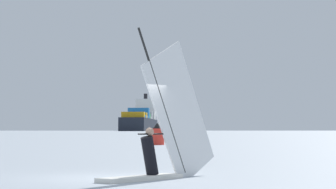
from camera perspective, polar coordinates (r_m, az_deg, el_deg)
ground_plane at (r=19.51m, az=-3.94°, el=-6.63°), size 4000.00×4000.00×0.00m
windsurfer at (r=19.26m, az=-0.44°, el=-3.56°), size 3.81×3.12×4.24m
cargo_ship at (r=725.96m, az=-2.19°, el=-2.14°), size 69.19×180.00×40.79m
channel_buoy at (r=61.93m, az=-0.85°, el=-3.23°), size 1.18×1.18×1.90m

